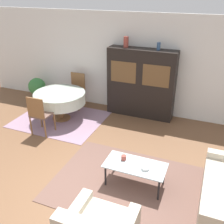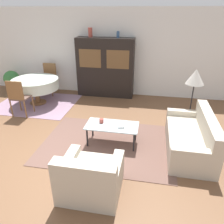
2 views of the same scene
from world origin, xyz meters
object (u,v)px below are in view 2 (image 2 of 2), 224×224
Objects in this scene: display_cabinet at (105,68)px; dining_chair_near at (19,96)px; floor_lamp at (195,79)px; armchair at (90,178)px; vase_short at (118,35)px; vase_tall at (90,32)px; couch at (192,138)px; coffee_table at (112,127)px; dining_table at (35,84)px; dining_chair_far at (49,77)px; bowl at (121,126)px; potted_plant at (12,80)px; cup at (101,121)px.

display_cabinet reaches higher than dining_chair_near.
armchair is at bearing -124.13° from floor_lamp.
vase_tall is at bearing 180.00° from vase_short.
couch is at bearing -44.67° from vase_tall.
display_cabinet is at bearing 45.98° from dining_chair_near.
coffee_table is 3.46m from vase_tall.
vase_tall is (1.44, 1.07, 1.37)m from dining_table.
dining_chair_far reaches higher than coffee_table.
dining_chair_far is at bearing -174.97° from display_cabinet.
couch reaches higher than bowl.
dining_chair_far is at bearing -175.81° from vase_short.
potted_plant reaches higher than coffee_table.
cup is 4.53m from potted_plant.
dining_chair_far is 2.67m from vase_short.
dining_table is 3.38m from bowl.
vase_short is (-0.11, 2.76, 1.45)m from cup.
vase_tall is (-0.96, 2.76, 1.49)m from cup.
vase_tall is (-2.92, 1.62, 0.80)m from floor_lamp.
dining_table is (-2.58, 3.19, 0.32)m from armchair.
cup is (-0.24, 0.06, 0.09)m from coffee_table.
armchair is 4.57m from vase_short.
coffee_table is 11.93× the size of cup.
dining_table is at bearing -155.09° from vase_short.
dining_table is 9.57× the size of bowl.
display_cabinet reaches higher than dining_table.
dining_table reaches higher than bowl.
vase_tall reaches higher than coffee_table.
vase_tall is at bearing -173.37° from dining_chair_far.
vase_short is at bearing 0.00° from vase_tall.
potted_plant is at bearing -175.01° from vase_tall.
floor_lamp is 1.93× the size of potted_plant.
dining_chair_far reaches higher than dining_table.
coffee_table is (0.07, 1.43, 0.11)m from armchair.
dining_chair_far is (-4.26, 2.62, 0.29)m from couch.
vase_tall is (1.44, 0.17, 1.40)m from dining_chair_far.
cup is at bearing -18.37° from dining_chair_near.
display_cabinet reaches higher than dining_chair_far.
dining_chair_far is 3.63× the size of vase_tall.
vase_short is (-0.35, 2.83, 1.54)m from coffee_table.
vase_tall reaches higher than dining_table.
vase_tall is at bearing 179.88° from display_cabinet.
vase_tall is at bearing 45.33° from couch.
bowl is (0.95, -2.88, -0.46)m from display_cabinet.
potted_plant is (-1.36, 0.82, -0.20)m from dining_table.
dining_chair_near is at bearing -134.02° from display_cabinet.
potted_plant reaches higher than bowl.
vase_tall reaches higher than couch.
display_cabinet reaches higher than potted_plant.
coffee_table is 1.50× the size of potted_plant.
cup is at bearing -35.17° from dining_table.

